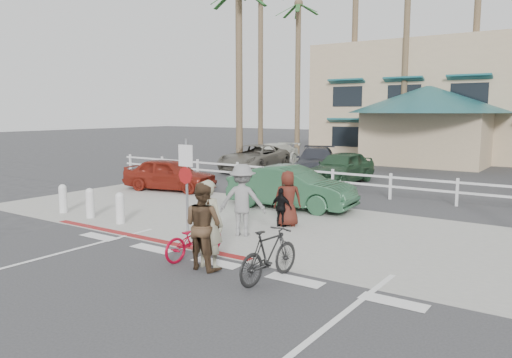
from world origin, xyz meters
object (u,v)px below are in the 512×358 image
Objects in this scene: sign_post at (187,182)px; bike_black at (269,255)px; car_red_compact at (170,174)px; bike_red at (194,238)px; car_white_sedan at (291,187)px.

sign_post is 4.40m from bike_black.
bike_black is 11.91m from car_red_compact.
bike_red is at bearing -2.38° from bike_black.
car_red_compact is (-7.34, 6.74, 0.23)m from bike_red.
bike_red is (1.62, -1.56, -1.00)m from sign_post.
sign_post is 4.81m from car_white_sedan.
car_white_sedan is (0.48, 4.73, -0.72)m from sign_post.
sign_post is at bearing 169.98° from car_white_sedan.
car_red_compact is at bearing -30.68° from bike_black.
car_white_sedan is 6.22m from car_red_compact.
bike_red is at bearing -145.15° from car_red_compact.
car_red_compact is (-5.72, 5.19, -0.77)m from sign_post.
car_white_sedan reaches higher than car_red_compact.
bike_black is at bearing 177.31° from bike_red.
car_red_compact is at bearing 81.56° from car_white_sedan.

